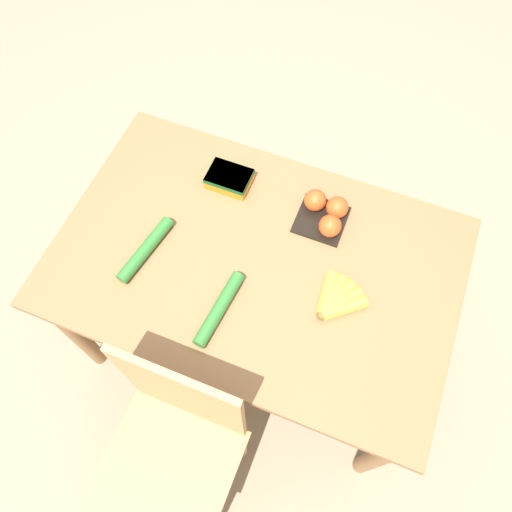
{
  "coord_description": "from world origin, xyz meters",
  "views": [
    {
      "loc": [
        -0.27,
        0.68,
        2.19
      ],
      "look_at": [
        0.0,
        0.0,
        0.76
      ],
      "focal_mm": 35.0,
      "sensor_mm": 36.0,
      "label": 1
    }
  ],
  "objects": [
    {
      "name": "carrot_bag",
      "position": [
        0.2,
        -0.25,
        0.76
      ],
      "size": [
        0.15,
        0.11,
        0.05
      ],
      "color": "orange",
      "rests_on": "dining_table"
    },
    {
      "name": "cucumber_near",
      "position": [
        0.35,
        0.11,
        0.75
      ],
      "size": [
        0.08,
        0.26,
        0.04
      ],
      "color": "#2D702D",
      "rests_on": "dining_table"
    },
    {
      "name": "ground_plane",
      "position": [
        0.0,
        0.0,
        0.0
      ],
      "size": [
        12.0,
        12.0,
        0.0
      ],
      "primitive_type": "plane",
      "color": "gray"
    },
    {
      "name": "dining_table",
      "position": [
        0.0,
        0.0,
        0.63
      ],
      "size": [
        1.32,
        0.86,
        0.73
      ],
      "color": "olive",
      "rests_on": "ground_plane"
    },
    {
      "name": "banana_bunch",
      "position": [
        -0.29,
        0.05,
        0.75
      ],
      "size": [
        0.16,
        0.16,
        0.04
      ],
      "color": "brown",
      "rests_on": "dining_table"
    },
    {
      "name": "cucumber_far",
      "position": [
        0.04,
        0.21,
        0.75
      ],
      "size": [
        0.07,
        0.26,
        0.04
      ],
      "color": "#2D702D",
      "rests_on": "dining_table"
    },
    {
      "name": "chair",
      "position": [
        0.04,
        0.6,
        0.49
      ],
      "size": [
        0.42,
        0.4,
        0.96
      ],
      "rotation": [
        0.0,
        0.0,
        3.14
      ],
      "color": "tan",
      "rests_on": "ground_plane"
    },
    {
      "name": "tomato_pack",
      "position": [
        -0.16,
        -0.23,
        0.77
      ],
      "size": [
        0.17,
        0.17,
        0.09
      ],
      "color": "black",
      "rests_on": "dining_table"
    }
  ]
}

